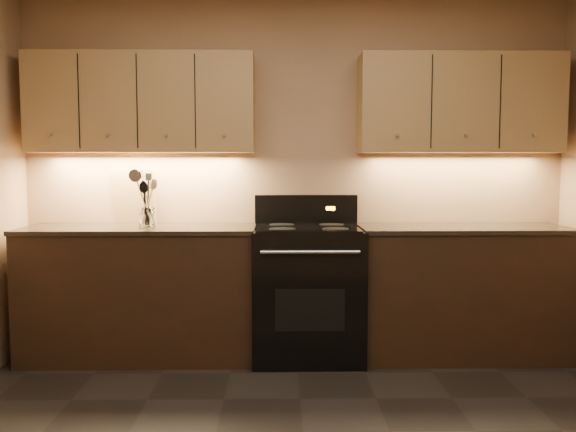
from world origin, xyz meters
name	(u,v)px	position (x,y,z in m)	size (l,w,h in m)	color
wall_back	(295,173)	(0.00, 2.00, 1.30)	(4.00, 0.04, 2.60)	tan
counter_left	(141,292)	(-1.10, 1.70, 0.47)	(1.62, 0.62, 0.93)	black
counter_right	(461,291)	(1.18, 1.70, 0.47)	(1.46, 0.62, 0.93)	black
stove	(308,290)	(0.08, 1.68, 0.48)	(0.76, 0.68, 1.14)	black
upper_cab_left	(142,103)	(-1.10, 1.85, 1.80)	(1.60, 0.30, 0.70)	#A58052
upper_cab_right	(460,104)	(1.18, 1.85, 1.80)	(1.44, 0.30, 0.70)	#A58052
outlet_plate	(121,197)	(-1.30, 1.99, 1.12)	(0.09, 0.01, 0.12)	#B2B5BA
utensil_crock	(147,218)	(-1.04, 1.69, 0.99)	(0.12, 0.12, 0.14)	white
cutting_board	(134,196)	(-1.20, 1.97, 1.13)	(0.31, 0.02, 0.40)	tan
wooden_spoon	(143,202)	(-1.07, 1.68, 1.11)	(0.06, 0.06, 0.32)	tan
black_spoon	(147,202)	(-1.05, 1.71, 1.10)	(0.06, 0.06, 0.31)	black
black_turner	(147,197)	(-1.04, 1.68, 1.14)	(0.08, 0.08, 0.38)	black
steel_spatula	(152,196)	(-1.01, 1.69, 1.14)	(0.08, 0.08, 0.40)	silver
steel_skimmer	(152,197)	(-1.00, 1.66, 1.14)	(0.09, 0.09, 0.38)	silver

